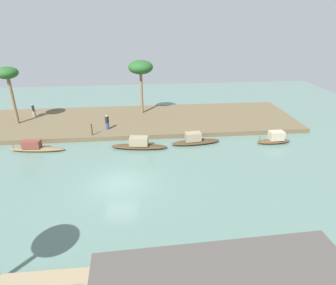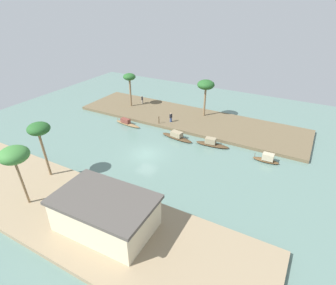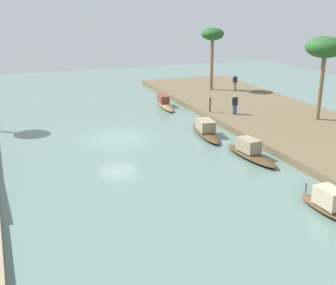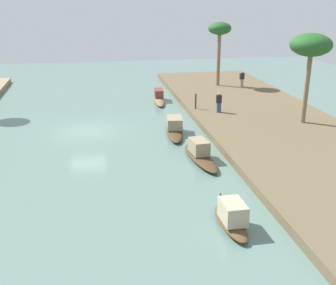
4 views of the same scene
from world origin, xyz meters
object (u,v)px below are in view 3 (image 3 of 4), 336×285
Objects in this scene: sampan_open_hull at (328,203)px; palm_tree_left_near at (325,49)px; person_by_mooring at (235,106)px; sampan_with_red_awning at (250,152)px; sampan_near_left_bank at (205,130)px; person_on_near_bank at (235,83)px; mooring_post at (210,105)px; sampan_downstream_large at (164,103)px; palm_tree_left_far at (212,37)px.

palm_tree_left_near is at bearing -37.80° from sampan_open_hull.
sampan_with_red_awning is at bearing 86.59° from person_by_mooring.
palm_tree_left_near is at bearing -85.26° from sampan_near_left_bank.
person_on_near_bank reaches higher than mooring_post.
sampan_with_red_awning is 7.91m from sampan_open_hull.
sampan_downstream_large is 0.81× the size of palm_tree_left_near.
sampan_near_left_bank is 5.37m from person_by_mooring.
palm_tree_left_far reaches higher than person_by_mooring.
sampan_downstream_large is 14.63m from palm_tree_left_near.
palm_tree_left_near is at bearing -170.17° from palm_tree_left_far.
person_on_near_bank is (2.75, -8.76, 0.82)m from sampan_downstream_large.
sampan_downstream_large is 1.51× the size of sampan_open_hull.
sampan_downstream_large is at bearing 5.27° from sampan_near_left_bank.
sampan_open_hull is 27.31m from person_on_near_bank.
mooring_post is 0.20× the size of palm_tree_left_far.
sampan_with_red_awning is at bearing 160.95° from palm_tree_left_far.
sampan_near_left_bank is 5.42m from mooring_post.
palm_tree_left_near is (-10.09, -9.04, 5.53)m from sampan_downstream_large.
palm_tree_left_near reaches higher than sampan_with_red_awning.
person_by_mooring is at bearing -43.96° from sampan_near_left_bank.
palm_tree_left_far is (1.12, 2.14, 4.63)m from person_on_near_bank.
palm_tree_left_near reaches higher than sampan_open_hull.
palm_tree_left_far is (13.97, 2.42, -0.08)m from palm_tree_left_near.
palm_tree_left_near reaches higher than sampan_downstream_large.
palm_tree_left_far is at bearing 126.94° from person_on_near_bank.
sampan_downstream_large is at bearing -5.35° from sampan_with_red_awning.
person_on_near_bank is at bearing -67.11° from sampan_downstream_large.
sampan_open_hull is at bearing 170.13° from sampan_with_red_awning.
palm_tree_left_near reaches higher than person_on_near_bank.
person_by_mooring is (-6.31, -3.76, 0.81)m from sampan_downstream_large.
sampan_downstream_large is at bearing 120.34° from palm_tree_left_far.
person_by_mooring is at bearing -143.73° from sampan_downstream_large.
mooring_post is at bearing -9.79° from sampan_open_hull.
person_on_near_bank reaches higher than sampan_downstream_large.
mooring_post is 10.90m from palm_tree_left_far.
palm_tree_left_near is 1.02× the size of palm_tree_left_far.
sampan_open_hull is 2.16× the size of person_on_near_bank.
mooring_post is at bearing -17.59° from sampan_with_red_awning.
sampan_open_hull is (-22.93, 0.50, 0.12)m from sampan_downstream_large.
person_on_near_bank is (17.80, -8.68, 0.78)m from sampan_with_red_awning.
sampan_near_left_bank is 3.46× the size of person_by_mooring.
sampan_open_hull is 2.15× the size of person_by_mooring.
mooring_post is (4.70, -2.63, 0.68)m from sampan_near_left_bank.
person_on_near_bank is 1.28× the size of mooring_post.
sampan_downstream_large is 3.27× the size of person_on_near_bank.
palm_tree_left_near is (-12.84, -0.27, 4.71)m from person_on_near_bank.
mooring_post is at bearing -21.54° from sampan_near_left_bank.
person_on_near_bank is at bearing 1.23° from palm_tree_left_near.
mooring_post reaches higher than sampan_downstream_large.
palm_tree_left_far is at bearing -24.72° from sampan_with_red_awning.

